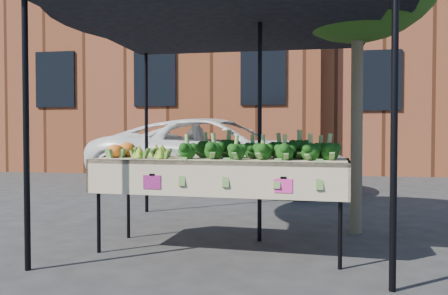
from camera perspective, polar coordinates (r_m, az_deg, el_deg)
ground at (r=4.41m, az=1.65°, el=-13.24°), size 90.00×90.00×0.00m
table at (r=4.45m, az=-0.46°, el=-7.18°), size 2.45×0.96×0.90m
canopy at (r=4.96m, az=0.53°, el=4.40°), size 3.16×3.16×2.74m
broccoli_heap at (r=4.37m, az=4.25°, el=0.12°), size 1.52×0.55×0.23m
romanesco_cluster at (r=4.60m, az=-8.55°, el=-0.15°), size 0.41×0.55×0.18m
cauliflower_pair at (r=4.76m, az=-12.66°, el=-0.22°), size 0.21×0.41×0.16m
vehicle at (r=9.38m, az=-0.46°, el=10.70°), size 1.72×2.55×5.20m
street_tree at (r=5.48m, az=16.24°, el=9.81°), size 1.94×1.94×3.83m
building_left at (r=17.49m, az=-9.06°, el=12.80°), size 12.00×8.00×9.00m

